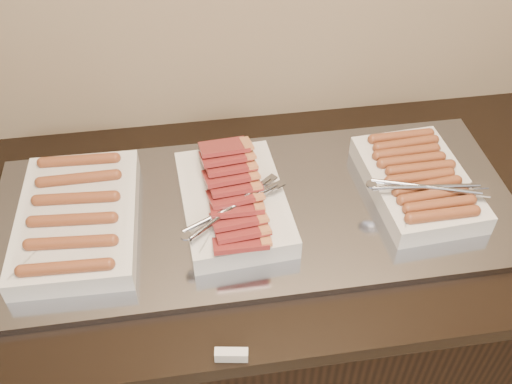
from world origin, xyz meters
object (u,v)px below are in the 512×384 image
dish_left (78,218)px  dish_center (233,200)px  dish_right (418,181)px  warming_tray (257,210)px  counter (248,321)px

dish_left → dish_center: dish_center is taller
dish_left → dish_right: (0.78, -0.00, 0.01)m
dish_left → dish_center: (0.34, -0.00, 0.01)m
warming_tray → dish_right: bearing=-0.7°
counter → dish_center: dish_center is taller
warming_tray → dish_left: size_ratio=3.10×
dish_right → dish_left: bearing=176.3°
warming_tray → dish_center: bearing=-175.6°
counter → dish_center: (-0.03, -0.00, 0.50)m
warming_tray → counter: bearing=180.0°
dish_right → counter: bearing=176.0°
dish_center → dish_left: bearing=175.7°
counter → warming_tray: 0.46m
dish_left → dish_center: bearing=0.8°
warming_tray → dish_right: size_ratio=3.52×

